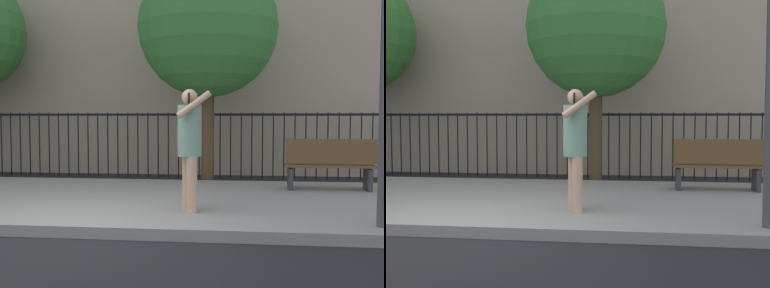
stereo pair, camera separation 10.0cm
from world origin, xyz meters
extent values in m
plane|color=black|center=(0.00, 0.00, 0.00)|extent=(60.00, 60.00, 0.00)
cube|color=gray|center=(0.00, 2.20, 0.07)|extent=(28.00, 4.40, 0.15)
cube|color=tan|center=(0.00, 8.50, 4.75)|extent=(28.00, 4.00, 9.49)
cube|color=black|center=(0.00, 5.90, 1.55)|extent=(12.00, 0.04, 0.06)
cylinder|color=black|center=(-3.96, 5.90, 0.80)|extent=(0.03, 0.03, 1.60)
cylinder|color=black|center=(-3.70, 5.90, 0.80)|extent=(0.03, 0.03, 1.60)
cylinder|color=black|center=(-3.45, 5.90, 0.80)|extent=(0.03, 0.03, 1.60)
cylinder|color=black|center=(-3.19, 5.90, 0.80)|extent=(0.03, 0.03, 1.60)
cylinder|color=black|center=(-2.94, 5.90, 0.80)|extent=(0.03, 0.03, 1.60)
cylinder|color=black|center=(-2.68, 5.90, 0.80)|extent=(0.03, 0.03, 1.60)
cylinder|color=black|center=(-2.43, 5.90, 0.80)|extent=(0.03, 0.03, 1.60)
cylinder|color=black|center=(-2.17, 5.90, 0.80)|extent=(0.03, 0.03, 1.60)
cylinder|color=black|center=(-1.91, 5.90, 0.80)|extent=(0.03, 0.03, 1.60)
cylinder|color=black|center=(-1.66, 5.90, 0.80)|extent=(0.03, 0.03, 1.60)
cylinder|color=black|center=(-1.40, 5.90, 0.80)|extent=(0.03, 0.03, 1.60)
cylinder|color=black|center=(-1.15, 5.90, 0.80)|extent=(0.03, 0.03, 1.60)
cylinder|color=black|center=(-0.89, 5.90, 0.80)|extent=(0.03, 0.03, 1.60)
cylinder|color=black|center=(-0.64, 5.90, 0.80)|extent=(0.03, 0.03, 1.60)
cylinder|color=black|center=(-0.38, 5.90, 0.80)|extent=(0.03, 0.03, 1.60)
cylinder|color=black|center=(-0.13, 5.90, 0.80)|extent=(0.03, 0.03, 1.60)
cylinder|color=black|center=(0.13, 5.90, 0.80)|extent=(0.03, 0.03, 1.60)
cylinder|color=black|center=(0.38, 5.90, 0.80)|extent=(0.03, 0.03, 1.60)
cylinder|color=black|center=(0.64, 5.90, 0.80)|extent=(0.03, 0.03, 1.60)
cylinder|color=black|center=(0.89, 5.90, 0.80)|extent=(0.03, 0.03, 1.60)
cylinder|color=black|center=(1.15, 5.90, 0.80)|extent=(0.03, 0.03, 1.60)
cylinder|color=black|center=(1.40, 5.90, 0.80)|extent=(0.03, 0.03, 1.60)
cylinder|color=black|center=(1.66, 5.90, 0.80)|extent=(0.03, 0.03, 1.60)
cylinder|color=black|center=(1.91, 5.90, 0.80)|extent=(0.03, 0.03, 1.60)
cylinder|color=black|center=(2.17, 5.90, 0.80)|extent=(0.03, 0.03, 1.60)
cylinder|color=black|center=(2.43, 5.90, 0.80)|extent=(0.03, 0.03, 1.60)
cylinder|color=black|center=(2.68, 5.90, 0.80)|extent=(0.03, 0.03, 1.60)
cylinder|color=black|center=(2.94, 5.90, 0.80)|extent=(0.03, 0.03, 1.60)
cylinder|color=black|center=(3.19, 5.90, 0.80)|extent=(0.03, 0.03, 1.60)
cylinder|color=black|center=(3.45, 5.90, 0.80)|extent=(0.03, 0.03, 1.60)
cylinder|color=black|center=(3.70, 5.90, 0.80)|extent=(0.03, 0.03, 1.60)
cylinder|color=black|center=(3.96, 5.90, 0.80)|extent=(0.03, 0.03, 1.60)
cylinder|color=black|center=(4.21, 5.90, 0.80)|extent=(0.03, 0.03, 1.60)
cylinder|color=black|center=(4.47, 5.90, 0.80)|extent=(0.03, 0.03, 1.60)
cylinder|color=black|center=(4.72, 5.90, 0.80)|extent=(0.03, 0.03, 1.60)
cylinder|color=black|center=(4.98, 5.90, 0.80)|extent=(0.03, 0.03, 1.60)
cylinder|color=black|center=(5.23, 5.90, 0.80)|extent=(0.03, 0.03, 1.60)
cylinder|color=black|center=(5.49, 5.90, 0.80)|extent=(0.03, 0.03, 1.60)
cylinder|color=tan|center=(1.53, 1.00, 0.55)|extent=(0.15, 0.15, 0.79)
cylinder|color=tan|center=(1.45, 1.18, 0.55)|extent=(0.15, 0.15, 0.79)
cylinder|color=gray|center=(1.49, 1.09, 1.30)|extent=(0.45, 0.45, 0.72)
sphere|color=tan|center=(1.49, 1.09, 1.78)|extent=(0.22, 0.22, 0.22)
cylinder|color=tan|center=(1.57, 0.91, 1.67)|extent=(0.50, 0.29, 0.39)
cylinder|color=tan|center=(1.40, 1.27, 1.28)|extent=(0.09, 0.09, 0.55)
cube|color=black|center=(1.49, 0.93, 1.76)|extent=(0.04, 0.07, 0.15)
cube|color=brown|center=(1.38, 1.33, 1.20)|extent=(0.26, 0.32, 0.34)
cube|color=brown|center=(3.81, 3.35, 0.60)|extent=(1.60, 0.45, 0.05)
cube|color=brown|center=(3.81, 3.16, 0.88)|extent=(1.60, 0.06, 0.44)
cube|color=#333338|center=(3.11, 3.35, 0.35)|extent=(0.08, 0.41, 0.40)
cube|color=#333338|center=(4.51, 3.35, 0.35)|extent=(0.08, 0.41, 0.40)
cylinder|color=#4C3823|center=(1.45, 4.64, 1.30)|extent=(0.28, 0.28, 2.59)
sphere|color=#387A33|center=(1.45, 4.64, 3.42)|extent=(3.00, 3.00, 3.00)
camera|label=1|loc=(2.27, -5.49, 1.50)|focal=43.92mm
camera|label=2|loc=(2.37, -5.48, 1.50)|focal=43.92mm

